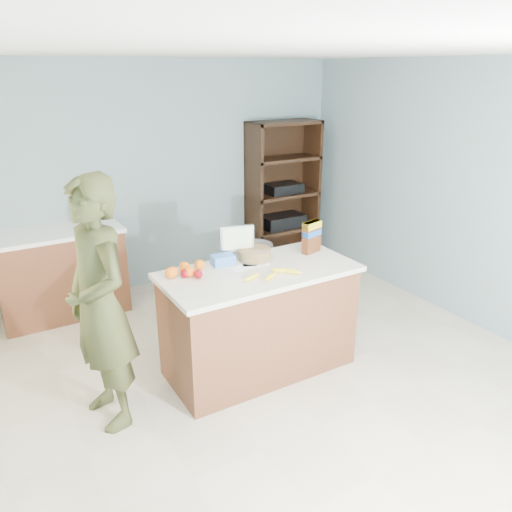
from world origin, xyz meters
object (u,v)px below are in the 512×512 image
person (100,306)px  tv (237,240)px  counter_peninsula (259,324)px  cereal_box (312,235)px  shelving_unit (281,196)px

person → tv: size_ratio=6.35×
counter_peninsula → cereal_box: bearing=10.9°
person → tv: 1.27m
tv → cereal_box: bearing=-18.5°
counter_peninsula → shelving_unit: bearing=52.9°
tv → cereal_box: size_ratio=1.02×
shelving_unit → tv: (-1.57, -1.73, 0.19)m
tv → shelving_unit: bearing=47.7°
tv → cereal_box: (0.62, -0.21, 0.00)m
counter_peninsula → cereal_box: (0.59, 0.11, 0.64)m
tv → cereal_box: tv is taller
person → tv: bearing=93.7°
tv → person: bearing=-165.9°
counter_peninsula → tv: bearing=94.0°
shelving_unit → cereal_box: size_ratio=6.54×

